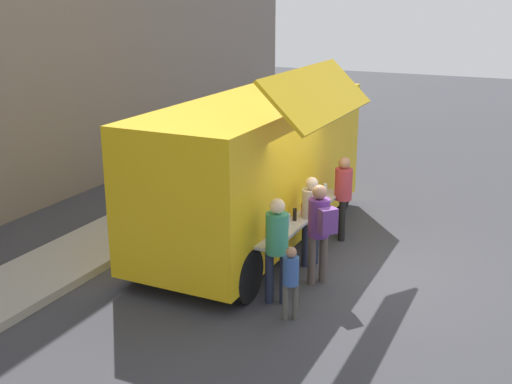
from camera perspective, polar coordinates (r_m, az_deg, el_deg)
The scene contains 9 objects.
ground_plane at distance 11.57m, azimuth 8.20°, elevation -7.01°, with size 60.00×60.00×0.00m, color #38383D.
curb_strip at distance 11.26m, azimuth -21.51°, elevation -8.42°, with size 28.00×1.60×0.15m, color #9E998E.
food_truck_main at distance 12.30m, azimuth 0.01°, elevation 2.35°, with size 6.36×3.06×3.56m.
trash_bin at distance 17.40m, azimuth -0.66°, elevation 3.19°, with size 0.60×0.60×0.94m, color #2B6436.
customer_front_ordering at distance 11.36m, azimuth 4.98°, elevation -1.92°, with size 0.34×0.34×1.67m.
customer_mid_with_backpack at distance 10.59m, azimuth 5.79°, elevation -2.96°, with size 0.52×0.56×1.76m.
customer_rear_waiting at distance 9.90m, azimuth 1.90°, elevation -4.51°, with size 0.36×0.36×1.76m.
customer_extra_browsing at distance 12.66m, azimuth 7.88°, elevation 0.12°, with size 0.35×0.35×1.71m.
child_near_queue at distance 9.55m, azimuth 3.16°, elevation -7.64°, with size 0.24×0.24×1.19m.
Camera 1 is at (-10.11, -2.99, 4.75)m, focal length 44.30 mm.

